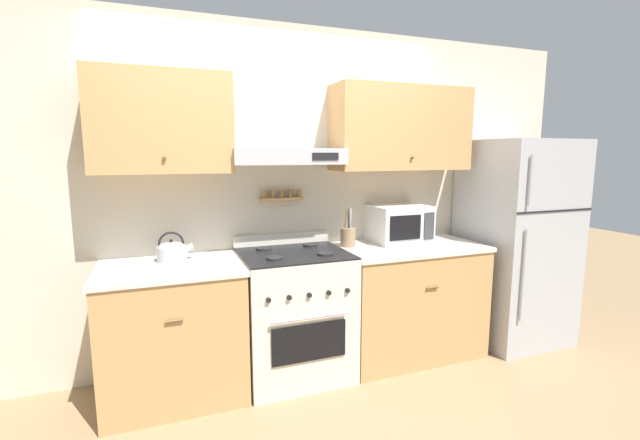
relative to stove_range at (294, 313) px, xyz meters
The scene contains 9 objects.
ground_plane 0.57m from the stove_range, 90.00° to the right, with size 16.00×16.00×0.00m, color #937551.
wall_back 1.02m from the stove_range, 81.38° to the left, with size 5.20×0.46×2.55m.
counter_left 0.83m from the stove_range, behind, with size 0.90×0.68×0.89m.
counter_right 0.95m from the stove_range, ahead, with size 1.14×0.68×0.89m.
stove_range is the anchor object (origin of this frame).
refrigerator 2.02m from the stove_range, ahead, with size 0.77×0.77×1.72m.
tea_kettle 0.96m from the stove_range, behind, with size 0.24×0.19×0.20m.
microwave 1.12m from the stove_range, ahead, with size 0.45×0.38×0.30m.
utensil_crock 0.71m from the stove_range, 15.45° to the left, with size 0.12×0.12×0.30m.
Camera 1 is at (-0.87, -2.50, 1.60)m, focal length 24.00 mm.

